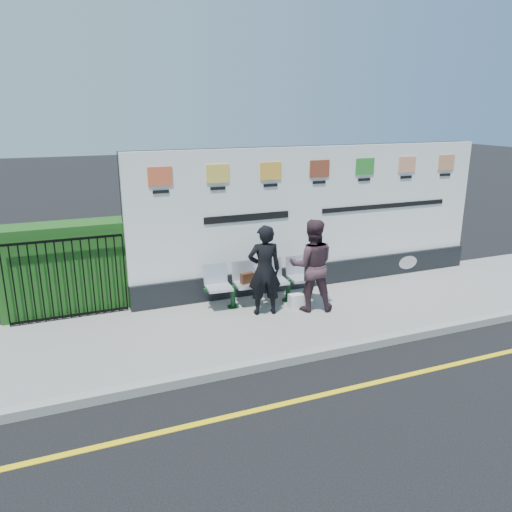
{
  "coord_description": "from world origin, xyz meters",
  "views": [
    {
      "loc": [
        -4.56,
        -5.36,
        3.86
      ],
      "look_at": [
        -1.29,
        2.82,
        1.25
      ],
      "focal_mm": 35.0,
      "sensor_mm": 36.0,
      "label": 1
    }
  ],
  "objects_px": {
    "billboard": "(316,227)",
    "bench": "(261,293)",
    "woman_left": "(264,270)",
    "woman_right": "(312,265)"
  },
  "relations": [
    {
      "from": "bench",
      "to": "woman_right",
      "type": "bearing_deg",
      "value": -34.1
    },
    {
      "from": "billboard",
      "to": "bench",
      "type": "xyz_separation_m",
      "value": [
        -1.53,
        -0.64,
        -1.07
      ]
    },
    {
      "from": "billboard",
      "to": "woman_right",
      "type": "relative_size",
      "value": 4.5
    },
    {
      "from": "bench",
      "to": "woman_left",
      "type": "relative_size",
      "value": 1.28
    },
    {
      "from": "woman_left",
      "to": "woman_right",
      "type": "bearing_deg",
      "value": -178.19
    },
    {
      "from": "bench",
      "to": "woman_left",
      "type": "bearing_deg",
      "value": -101.59
    },
    {
      "from": "bench",
      "to": "woman_right",
      "type": "height_order",
      "value": "woman_right"
    },
    {
      "from": "billboard",
      "to": "bench",
      "type": "height_order",
      "value": "billboard"
    },
    {
      "from": "billboard",
      "to": "bench",
      "type": "bearing_deg",
      "value": -157.33
    },
    {
      "from": "woman_left",
      "to": "billboard",
      "type": "bearing_deg",
      "value": -135.98
    }
  ]
}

